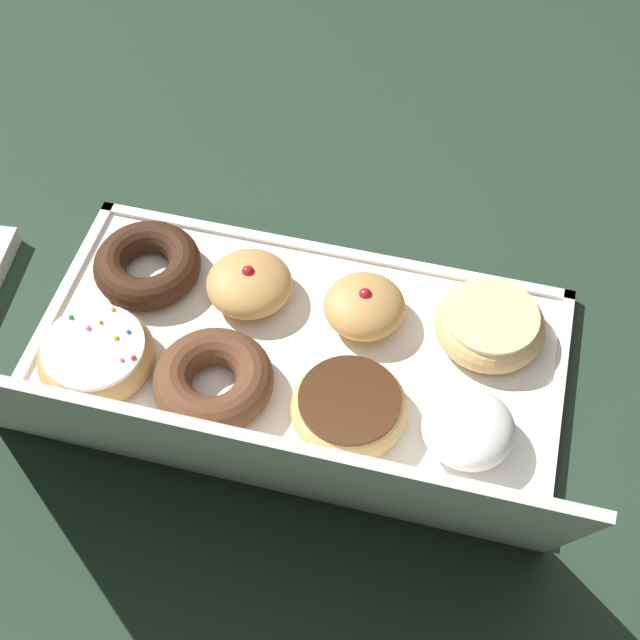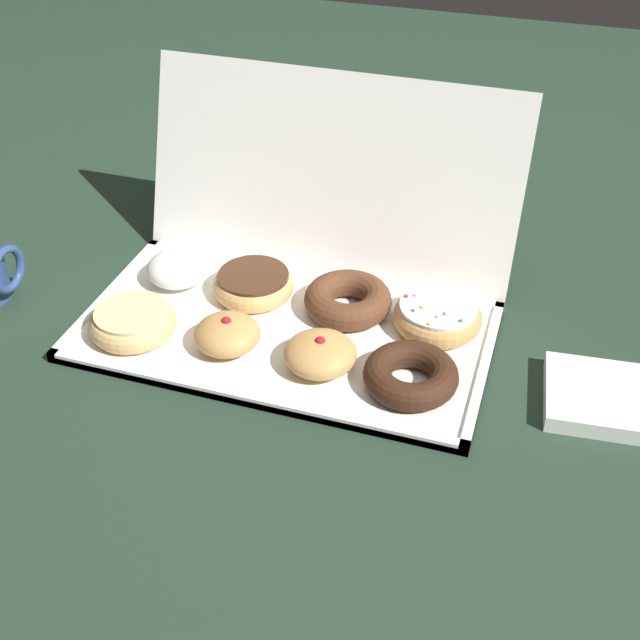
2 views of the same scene
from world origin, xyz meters
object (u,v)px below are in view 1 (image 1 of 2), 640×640
object	(u,v)px
jelly_filled_donut_1	(364,306)
powdered_filled_donut_4	(468,428)
chocolate_frosted_donut_5	(349,407)
jelly_filled_donut_2	(249,283)
donut_box	(298,354)
chocolate_cake_ring_donut_6	(214,380)
glazed_ring_donut_0	(490,325)
chocolate_cake_ring_donut_3	(147,265)
sprinkle_donut_7	(96,355)

from	to	relation	value
jelly_filled_donut_1	powdered_filled_donut_4	xyz separation A→B (m)	(-0.13, 0.12, 0.00)
chocolate_frosted_donut_5	jelly_filled_donut_2	bearing A→B (deg)	-41.52
donut_box	chocolate_cake_ring_donut_6	size ratio (longest dim) A/B	4.52
donut_box	powdered_filled_donut_4	xyz separation A→B (m)	(-0.18, 0.06, 0.03)
chocolate_cake_ring_donut_6	donut_box	bearing A→B (deg)	-135.58
powdered_filled_donut_4	chocolate_cake_ring_donut_6	world-z (taller)	powdered_filled_donut_4
jelly_filled_donut_2	chocolate_cake_ring_donut_6	world-z (taller)	jelly_filled_donut_2
chocolate_cake_ring_donut_6	jelly_filled_donut_2	bearing A→B (deg)	-89.80
glazed_ring_donut_0	chocolate_cake_ring_donut_3	bearing A→B (deg)	1.43
glazed_ring_donut_0	chocolate_cake_ring_donut_6	bearing A→B (deg)	27.79
powdered_filled_donut_4	chocolate_cake_ring_donut_6	bearing A→B (deg)	1.17
donut_box	glazed_ring_donut_0	distance (m)	0.20
jelly_filled_donut_2	donut_box	bearing A→B (deg)	139.87
donut_box	jelly_filled_donut_1	distance (m)	0.08
jelly_filled_donut_1	jelly_filled_donut_2	distance (m)	0.12
chocolate_cake_ring_donut_3	chocolate_cake_ring_donut_6	world-z (taller)	chocolate_cake_ring_donut_6
donut_box	powdered_filled_donut_4	size ratio (longest dim) A/B	6.09
donut_box	glazed_ring_donut_0	xyz separation A→B (m)	(-0.19, -0.07, 0.02)
donut_box	jelly_filled_donut_1	bearing A→B (deg)	-134.82
chocolate_cake_ring_donut_3	glazed_ring_donut_0	bearing A→B (deg)	-178.57
chocolate_cake_ring_donut_6	sprinkle_donut_7	size ratio (longest dim) A/B	1.01
chocolate_frosted_donut_5	chocolate_cake_ring_donut_3	bearing A→B (deg)	-25.81
chocolate_cake_ring_donut_3	chocolate_frosted_donut_5	distance (m)	0.28
glazed_ring_donut_0	jelly_filled_donut_2	distance (m)	0.25
chocolate_frosted_donut_5	powdered_filled_donut_4	bearing A→B (deg)	-178.86
sprinkle_donut_7	jelly_filled_donut_1	bearing A→B (deg)	-153.41
jelly_filled_donut_1	powdered_filled_donut_4	size ratio (longest dim) A/B	0.96
jelly_filled_donut_1	chocolate_cake_ring_donut_3	size ratio (longest dim) A/B	0.73
glazed_ring_donut_0	sprinkle_donut_7	bearing A→B (deg)	19.61
chocolate_frosted_donut_5	chocolate_cake_ring_donut_6	world-z (taller)	chocolate_cake_ring_donut_6
chocolate_cake_ring_donut_3	chocolate_cake_ring_donut_6	size ratio (longest dim) A/B	0.97
jelly_filled_donut_2	chocolate_cake_ring_donut_3	distance (m)	0.12
chocolate_cake_ring_donut_6	sprinkle_donut_7	world-z (taller)	sprinkle_donut_7
donut_box	chocolate_cake_ring_donut_3	bearing A→B (deg)	-17.64
jelly_filled_donut_1	chocolate_cake_ring_donut_6	world-z (taller)	jelly_filled_donut_1
glazed_ring_donut_0	jelly_filled_donut_2	bearing A→B (deg)	2.27
donut_box	jelly_filled_donut_1	world-z (taller)	jelly_filled_donut_1
powdered_filled_donut_4	chocolate_frosted_donut_5	size ratio (longest dim) A/B	0.78
chocolate_cake_ring_donut_6	sprinkle_donut_7	bearing A→B (deg)	0.25
glazed_ring_donut_0	sprinkle_donut_7	world-z (taller)	sprinkle_donut_7
jelly_filled_donut_1	powdered_filled_donut_4	distance (m)	0.17
jelly_filled_donut_1	jelly_filled_donut_2	bearing A→B (deg)	-0.20
jelly_filled_donut_1	sprinkle_donut_7	distance (m)	0.28
glazed_ring_donut_0	sprinkle_donut_7	distance (m)	0.40
chocolate_frosted_donut_5	jelly_filled_donut_1	bearing A→B (deg)	-84.39
chocolate_frosted_donut_5	chocolate_cake_ring_donut_6	size ratio (longest dim) A/B	0.95
glazed_ring_donut_0	chocolate_cake_ring_donut_3	size ratio (longest dim) A/B	0.98
sprinkle_donut_7	chocolate_cake_ring_donut_6	bearing A→B (deg)	-179.75
jelly_filled_donut_1	chocolate_frosted_donut_5	world-z (taller)	jelly_filled_donut_1
jelly_filled_donut_1	jelly_filled_donut_2	world-z (taller)	jelly_filled_donut_1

